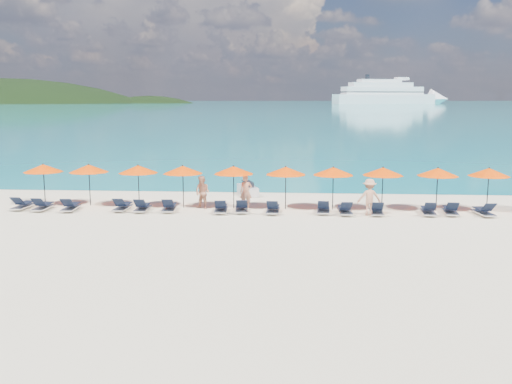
{
  "coord_description": "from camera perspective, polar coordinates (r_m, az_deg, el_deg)",
  "views": [
    {
      "loc": [
        1.94,
        -24.43,
        5.76
      ],
      "look_at": [
        0.0,
        3.0,
        1.2
      ],
      "focal_mm": 40.0,
      "sensor_mm": 36.0,
      "label": 1
    }
  ],
  "objects": [
    {
      "name": "jetski",
      "position": [
        34.08,
        -0.83,
        0.25
      ],
      "size": [
        1.5,
        2.42,
        0.81
      ],
      "rotation": [
        0.0,
        0.0,
        0.31
      ],
      "color": "silver",
      "rests_on": "ground"
    },
    {
      "name": "lounger_1",
      "position": [
        31.48,
        -20.54,
        -1.3
      ],
      "size": [
        0.64,
        1.71,
        0.66
      ],
      "rotation": [
        0.0,
        0.0,
        0.01
      ],
      "color": "silver",
      "rests_on": "ground"
    },
    {
      "name": "lounger_9",
      "position": [
        28.93,
        6.77,
        -1.66
      ],
      "size": [
        0.73,
        1.74,
        0.66
      ],
      "rotation": [
        0.0,
        0.0,
        -0.06
      ],
      "color": "silver",
      "rests_on": "ground"
    },
    {
      "name": "umbrella_8",
      "position": [
        30.5,
        17.73,
        1.92
      ],
      "size": [
        2.1,
        2.1,
        2.28
      ],
      "color": "black",
      "rests_on": "ground"
    },
    {
      "name": "umbrella_4",
      "position": [
        29.82,
        -2.26,
        2.2
      ],
      "size": [
        2.1,
        2.1,
        2.28
      ],
      "color": "black",
      "rests_on": "ground"
    },
    {
      "name": "cruise_ship",
      "position": [
        550.13,
        13.64,
        9.42
      ],
      "size": [
        114.36,
        52.62,
        31.83
      ],
      "rotation": [
        0.0,
        0.0,
        0.31
      ],
      "color": "white",
      "rests_on": "ground"
    },
    {
      "name": "umbrella_3",
      "position": [
        30.21,
        -7.33,
        2.22
      ],
      "size": [
        2.1,
        2.1,
        2.28
      ],
      "color": "black",
      "rests_on": "ground"
    },
    {
      "name": "lounger_4",
      "position": [
        29.76,
        -11.3,
        -1.47
      ],
      "size": [
        0.69,
        1.73,
        0.66
      ],
      "rotation": [
        0.0,
        0.0,
        0.04
      ],
      "color": "silver",
      "rests_on": "ground"
    },
    {
      "name": "sea",
      "position": [
        684.46,
        3.94,
        8.92
      ],
      "size": [
        1600.0,
        1300.0,
        0.01
      ],
      "primitive_type": "cube",
      "color": "#1FA9B2",
      "rests_on": "ground"
    },
    {
      "name": "lounger_2",
      "position": [
        30.86,
        -18.05,
        -1.37
      ],
      "size": [
        0.74,
        1.74,
        0.66
      ],
      "rotation": [
        0.0,
        0.0,
        0.07
      ],
      "color": "silver",
      "rests_on": "ground"
    },
    {
      "name": "beachgoer_c",
      "position": [
        28.7,
        11.26,
        -0.5
      ],
      "size": [
        1.19,
        0.59,
        1.81
      ],
      "primitive_type": "imported",
      "rotation": [
        0.0,
        0.0,
        3.18
      ],
      "color": "tan",
      "rests_on": "ground"
    },
    {
      "name": "lounger_3",
      "position": [
        30.18,
        -13.21,
        -1.38
      ],
      "size": [
        0.65,
        1.71,
        0.66
      ],
      "rotation": [
        0.0,
        0.0,
        -0.02
      ],
      "color": "silver",
      "rests_on": "ground"
    },
    {
      "name": "lounger_10",
      "position": [
        28.8,
        8.88,
        -1.76
      ],
      "size": [
        0.69,
        1.73,
        0.66
      ],
      "rotation": [
        0.0,
        0.0,
        0.04
      ],
      "color": "silver",
      "rests_on": "ground"
    },
    {
      "name": "umbrella_0",
      "position": [
        32.69,
        -20.51,
        2.24
      ],
      "size": [
        2.1,
        2.1,
        2.28
      ],
      "color": "black",
      "rests_on": "ground"
    },
    {
      "name": "umbrella_6",
      "position": [
        29.64,
        7.74,
        2.08
      ],
      "size": [
        2.1,
        2.1,
        2.28
      ],
      "color": "black",
      "rests_on": "ground"
    },
    {
      "name": "lounger_0",
      "position": [
        32.18,
        -22.27,
        -1.18
      ],
      "size": [
        0.69,
        1.72,
        0.66
      ],
      "rotation": [
        0.0,
        0.0,
        -0.04
      ],
      "color": "silver",
      "rests_on": "ground"
    },
    {
      "name": "lounger_12",
      "position": [
        29.58,
        16.86,
        -1.76
      ],
      "size": [
        0.76,
        1.74,
        0.66
      ],
      "rotation": [
        0.0,
        0.0,
        -0.08
      ],
      "color": "silver",
      "rests_on": "ground"
    },
    {
      "name": "ground",
      "position": [
        25.18,
        -0.48,
        -3.81
      ],
      "size": [
        1400.0,
        1400.0,
        0.0
      ],
      "primitive_type": "plane",
      "color": "beige"
    },
    {
      "name": "umbrella_7",
      "position": [
        29.98,
        12.59,
        2.02
      ],
      "size": [
        2.1,
        2.1,
        2.28
      ],
      "color": "black",
      "rests_on": "ground"
    },
    {
      "name": "beachgoer_a",
      "position": [
        29.95,
        -1.01,
        0.02
      ],
      "size": [
        0.71,
        0.53,
        1.74
      ],
      "primitive_type": "imported",
      "rotation": [
        0.0,
        0.0,
        0.2
      ],
      "color": "tan",
      "rests_on": "ground"
    },
    {
      "name": "umbrella_5",
      "position": [
        29.58,
        2.99,
        2.13
      ],
      "size": [
        2.1,
        2.1,
        2.28
      ],
      "color": "black",
      "rests_on": "ground"
    },
    {
      "name": "umbrella_9",
      "position": [
        31.33,
        22.27,
        1.85
      ],
      "size": [
        2.1,
        2.1,
        2.28
      ],
      "color": "black",
      "rests_on": "ground"
    },
    {
      "name": "lounger_5",
      "position": [
        29.51,
        -8.67,
        -1.48
      ],
      "size": [
        0.77,
        1.75,
        0.66
      ],
      "rotation": [
        0.0,
        0.0,
        0.09
      ],
      "color": "silver",
      "rests_on": "ground"
    },
    {
      "name": "beachgoer_b",
      "position": [
        29.92,
        -5.38,
        -0.04
      ],
      "size": [
        0.96,
        0.77,
        1.73
      ],
      "primitive_type": "imported",
      "rotation": [
        0.0,
        0.0,
        -0.4
      ],
      "color": "tan",
      "rests_on": "ground"
    },
    {
      "name": "umbrella_2",
      "position": [
        30.85,
        -11.71,
        2.25
      ],
      "size": [
        2.1,
        2.1,
        2.28
      ],
      "color": "black",
      "rests_on": "ground"
    },
    {
      "name": "lounger_11",
      "position": [
        28.99,
        11.97,
        -1.78
      ],
      "size": [
        0.71,
        1.73,
        0.66
      ],
      "rotation": [
        0.0,
        0.0,
        -0.06
      ],
      "color": "silver",
      "rests_on": "ground"
    },
    {
      "name": "headland_small",
      "position": [
        605.23,
        -10.54,
        5.4
      ],
      "size": [
        162.0,
        126.0,
        85.5
      ],
      "color": "black",
      "rests_on": "ground"
    },
    {
      "name": "sailboat_near",
      "position": [
        600.89,
        16.34,
        8.61
      ],
      "size": [
        6.34,
        2.11,
        11.62
      ],
      "color": "white",
      "rests_on": "ground"
    },
    {
      "name": "lounger_6",
      "position": [
        28.92,
        -3.52,
        -1.61
      ],
      "size": [
        0.75,
        1.74,
        0.66
      ],
      "rotation": [
        0.0,
        0.0,
        0.08
      ],
      "color": "silver",
      "rests_on": "ground"
    },
    {
      "name": "lounger_13",
      "position": [
        29.95,
        18.88,
        -1.73
      ],
      "size": [
        0.79,
        1.75,
        0.66
      ],
      "rotation": [
        0.0,
        0.0,
        -0.1
      ],
      "color": "silver",
      "rests_on": "ground"
    },
    {
      "name": "lounger_8",
      "position": [
        28.73,
        1.72,
        -1.67
      ],
      "size": [
        0.67,
        1.72,
        0.66
      ],
      "rotation": [
        0.0,
        0.0,
        -0.03
      ],
      "color": "silver",
      "rests_on": "ground"
    },
    {
      "name": "umbrella_1",
      "position": [
        31.81,
        -16.38,
        2.28
      ],
      "size": [
        2.1,
        2.1,
        2.28
      ],
      "color": "black",
      "rests_on": "ground"
    },
    {
      "name": "lounger_14",
      "position": [
        30.3,
        21.82,
        -1.77
      ],
      "size": [
        0.79,
        1.76,
        0.66
      ],
      "rotation": [
        0.0,
        0.0,
        0.1
      ],
      "color": "silver",
      "rests_on": "ground"
    },
    {
      "name": "lounger_7",
      "position": [
        28.97,
        -1.45,
        -1.58
      ],
      "size": [
        0.78,
        1.75,
        0.66
      ],
      "rotation": [
        0.0,
        0.0,
        0.1
      ],
      "color": "silver",
      "rests_on": "ground"
    },
    {
      "name": "headland_main",
      "position": [
        641.61,
        -24.12,
        4.69
      ],
      "size": [
        374.0,
        242.0,
        126.5
      ],
      "color": "black",
      "rests_on": "ground"
    }
  ]
}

